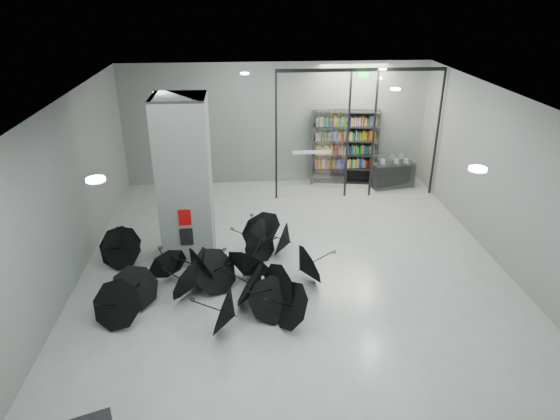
{
  "coord_description": "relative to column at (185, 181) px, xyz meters",
  "views": [
    {
      "loc": [
        -1.14,
        -9.05,
        6.23
      ],
      "look_at": [
        -0.3,
        1.5,
        1.4
      ],
      "focal_mm": 31.91,
      "sensor_mm": 36.0,
      "label": 1
    }
  ],
  "objects": [
    {
      "name": "column",
      "position": [
        0.0,
        0.0,
        0.0
      ],
      "size": [
        1.2,
        1.2,
        4.0
      ],
      "primitive_type": "cube",
      "color": "slate",
      "rests_on": "ground"
    },
    {
      "name": "info_panel",
      "position": [
        0.0,
        -0.62,
        -1.15
      ],
      "size": [
        0.3,
        0.03,
        0.42
      ],
      "primitive_type": "cube",
      "color": "black",
      "rests_on": "column"
    },
    {
      "name": "exit_sign",
      "position": [
        4.9,
        3.3,
        1.82
      ],
      "size": [
        0.3,
        0.06,
        0.15
      ],
      "primitive_type": "cube",
      "color": "#0CE533",
      "rests_on": "room"
    },
    {
      "name": "glass_partition",
      "position": [
        4.89,
        3.5,
        0.18
      ],
      "size": [
        5.06,
        0.08,
        4.0
      ],
      "color": "silver",
      "rests_on": "ground"
    },
    {
      "name": "bookshelf",
      "position": [
        4.81,
        4.75,
        -0.77
      ],
      "size": [
        2.28,
        0.79,
        2.46
      ],
      "primitive_type": null,
      "rotation": [
        0.0,
        0.0,
        -0.16
      ],
      "color": "black",
      "rests_on": "ground"
    },
    {
      "name": "fire_cabinet",
      "position": [
        0.0,
        -0.62,
        -0.65
      ],
      "size": [
        0.28,
        0.04,
        0.38
      ],
      "primitive_type": "cube",
      "color": "#A50A07",
      "rests_on": "column"
    },
    {
      "name": "shop_counter",
      "position": [
        6.32,
        4.15,
        -1.59
      ],
      "size": [
        1.46,
        0.8,
        0.83
      ],
      "primitive_type": "cube",
      "rotation": [
        0.0,
        0.0,
        0.19
      ],
      "color": "black",
      "rests_on": "ground"
    },
    {
      "name": "room",
      "position": [
        2.5,
        -2.0,
        0.84
      ],
      "size": [
        14.0,
        14.02,
        4.01
      ],
      "color": "gray",
      "rests_on": "ground"
    },
    {
      "name": "umbrella_cluster",
      "position": [
        0.82,
        -1.49,
        -1.68
      ],
      "size": [
        5.54,
        4.41,
        1.31
      ],
      "color": "black",
      "rests_on": "ground"
    }
  ]
}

